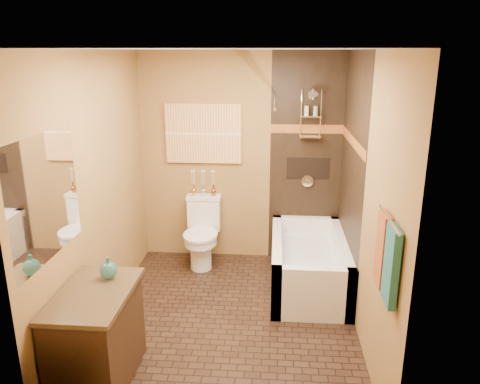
# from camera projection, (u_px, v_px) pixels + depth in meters

# --- Properties ---
(floor) EXTENTS (3.00, 3.00, 0.00)m
(floor) POSITION_uv_depth(u_px,v_px,m) (229.00, 319.00, 4.51)
(floor) COLOR black
(floor) RESTS_ON ground
(wall_left) EXTENTS (0.02, 3.00, 2.50)m
(wall_left) POSITION_uv_depth(u_px,v_px,m) (97.00, 193.00, 4.24)
(wall_left) COLOR #A5753F
(wall_left) RESTS_ON floor
(wall_right) EXTENTS (0.02, 3.00, 2.50)m
(wall_right) POSITION_uv_depth(u_px,v_px,m) (365.00, 199.00, 4.06)
(wall_right) COLOR #A5753F
(wall_right) RESTS_ON floor
(wall_back) EXTENTS (2.40, 0.02, 2.50)m
(wall_back) POSITION_uv_depth(u_px,v_px,m) (241.00, 159.00, 5.58)
(wall_back) COLOR #A5753F
(wall_back) RESTS_ON floor
(wall_front) EXTENTS (2.40, 0.02, 2.50)m
(wall_front) POSITION_uv_depth(u_px,v_px,m) (202.00, 273.00, 2.72)
(wall_front) COLOR #A5753F
(wall_front) RESTS_ON floor
(ceiling) EXTENTS (3.00, 3.00, 0.00)m
(ceiling) POSITION_uv_depth(u_px,v_px,m) (227.00, 49.00, 3.79)
(ceiling) COLOR silver
(ceiling) RESTS_ON wall_back
(alcove_tile_back) EXTENTS (0.85, 0.01, 2.50)m
(alcove_tile_back) POSITION_uv_depth(u_px,v_px,m) (306.00, 160.00, 5.51)
(alcove_tile_back) COLOR black
(alcove_tile_back) RESTS_ON wall_back
(alcove_tile_right) EXTENTS (0.01, 1.50, 2.50)m
(alcove_tile_right) POSITION_uv_depth(u_px,v_px,m) (351.00, 177.00, 4.78)
(alcove_tile_right) COLOR black
(alcove_tile_right) RESTS_ON wall_right
(mosaic_band_back) EXTENTS (0.85, 0.01, 0.10)m
(mosaic_band_back) POSITION_uv_depth(u_px,v_px,m) (307.00, 129.00, 5.40)
(mosaic_band_back) COLOR brown
(mosaic_band_back) RESTS_ON alcove_tile_back
(mosaic_band_right) EXTENTS (0.01, 1.50, 0.10)m
(mosaic_band_right) POSITION_uv_depth(u_px,v_px,m) (352.00, 141.00, 4.67)
(mosaic_band_right) COLOR brown
(mosaic_band_right) RESTS_ON alcove_tile_right
(alcove_niche) EXTENTS (0.50, 0.01, 0.25)m
(alcove_niche) POSITION_uv_depth(u_px,v_px,m) (308.00, 168.00, 5.53)
(alcove_niche) COLOR black
(alcove_niche) RESTS_ON alcove_tile_back
(shower_fixtures) EXTENTS (0.24, 0.33, 1.16)m
(shower_fixtures) POSITION_uv_depth(u_px,v_px,m) (310.00, 126.00, 5.29)
(shower_fixtures) COLOR silver
(shower_fixtures) RESTS_ON floor
(curtain_rod) EXTENTS (0.03, 1.55, 0.03)m
(curtain_rod) POSITION_uv_depth(u_px,v_px,m) (275.00, 100.00, 4.61)
(curtain_rod) COLOR silver
(curtain_rod) RESTS_ON wall_back
(towel_bar) EXTENTS (0.02, 0.55, 0.02)m
(towel_bar) POSITION_uv_depth(u_px,v_px,m) (389.00, 219.00, 3.01)
(towel_bar) COLOR silver
(towel_bar) RESTS_ON wall_right
(towel_teal) EXTENTS (0.05, 0.22, 0.52)m
(towel_teal) POSITION_uv_depth(u_px,v_px,m) (391.00, 266.00, 2.96)
(towel_teal) COLOR #1D5C62
(towel_teal) RESTS_ON towel_bar
(towel_rust) EXTENTS (0.05, 0.22, 0.52)m
(towel_rust) POSITION_uv_depth(u_px,v_px,m) (383.00, 249.00, 3.21)
(towel_rust) COLOR #99461B
(towel_rust) RESTS_ON towel_bar
(sunset_painting) EXTENTS (0.90, 0.04, 0.70)m
(sunset_painting) POSITION_uv_depth(u_px,v_px,m) (203.00, 134.00, 5.50)
(sunset_painting) COLOR orange
(sunset_painting) RESTS_ON wall_back
(vanity_mirror) EXTENTS (0.01, 1.00, 0.90)m
(vanity_mirror) POSITION_uv_depth(u_px,v_px,m) (46.00, 198.00, 3.28)
(vanity_mirror) COLOR white
(vanity_mirror) RESTS_ON wall_left
(bathtub) EXTENTS (0.80, 1.50, 0.55)m
(bathtub) POSITION_uv_depth(u_px,v_px,m) (308.00, 267.00, 5.11)
(bathtub) COLOR white
(bathtub) RESTS_ON floor
(toilet) EXTENTS (0.42, 0.61, 0.81)m
(toilet) POSITION_uv_depth(u_px,v_px,m) (202.00, 232.00, 5.58)
(toilet) COLOR white
(toilet) RESTS_ON floor
(vanity) EXTENTS (0.53, 0.87, 0.77)m
(vanity) POSITION_uv_depth(u_px,v_px,m) (97.00, 337.00, 3.58)
(vanity) COLOR black
(vanity) RESTS_ON floor
(teal_bottle) EXTENTS (0.14, 0.14, 0.22)m
(teal_bottle) POSITION_uv_depth(u_px,v_px,m) (108.00, 268.00, 3.66)
(teal_bottle) COLOR #25716E
(teal_bottle) RESTS_ON vanity
(bud_vases) EXTENTS (0.30, 0.06, 0.30)m
(bud_vases) POSITION_uv_depth(u_px,v_px,m) (203.00, 182.00, 5.59)
(bud_vases) COLOR gold
(bud_vases) RESTS_ON toilet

